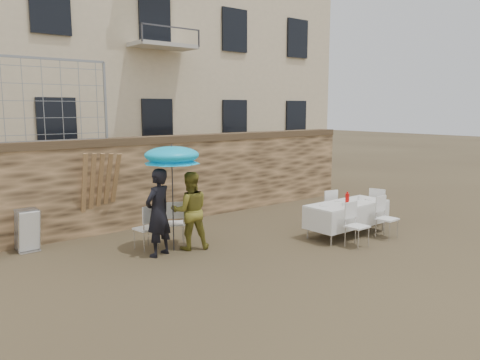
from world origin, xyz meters
TOP-DOWN VIEW (x-y plane):
  - ground at (0.00, 0.00)m, footprint 80.00×80.00m
  - stone_wall at (0.00, 5.00)m, footprint 13.00×0.50m
  - chain_link_fence at (-3.00, 5.00)m, footprint 3.20×0.06m
  - man_suit at (-1.46, 2.49)m, footprint 0.75×0.62m
  - woman_dress at (-0.71, 2.49)m, footprint 0.98×0.88m
  - umbrella at (-1.06, 2.59)m, footprint 1.16×1.16m
  - couple_chair_left at (-1.46, 3.04)m, footprint 0.55×0.55m
  - couple_chair_right at (-0.76, 3.04)m, footprint 0.65×0.65m
  - banquet_table at (2.72, 1.10)m, footprint 2.10×0.85m
  - soda_bottle at (2.52, 0.95)m, footprint 0.09×0.09m
  - table_chair_front_left at (2.12, 0.35)m, footprint 0.49×0.49m
  - table_chair_front_right at (3.22, 0.35)m, footprint 0.51×0.51m
  - table_chair_back at (2.92, 1.90)m, footprint 0.56×0.56m
  - table_chair_side at (4.12, 1.20)m, footprint 0.60×0.60m
  - chair_stack_right at (-3.44, 4.59)m, footprint 0.46×0.47m
  - wood_planks at (-1.84, 4.66)m, footprint 0.70×0.20m

SIDE VIEW (x-z plane):
  - ground at x=0.00m, z-range 0.00..0.00m
  - chair_stack_right at x=-3.44m, z-range 0.00..0.92m
  - couple_chair_left at x=-1.46m, z-range 0.00..0.96m
  - couple_chair_right at x=-0.76m, z-range 0.00..0.96m
  - table_chair_front_left at x=2.12m, z-range 0.00..0.96m
  - table_chair_front_right at x=3.22m, z-range 0.00..0.96m
  - table_chair_back at x=2.92m, z-range 0.00..0.96m
  - table_chair_side at x=4.12m, z-range 0.00..0.96m
  - banquet_table at x=2.72m, z-range 0.34..1.12m
  - woman_dress at x=-0.71m, z-range 0.00..1.65m
  - man_suit at x=-1.46m, z-range 0.00..1.78m
  - soda_bottle at x=2.52m, z-range 0.77..1.04m
  - wood_planks at x=-1.84m, z-range 0.00..2.00m
  - stone_wall at x=0.00m, z-range 0.00..2.20m
  - umbrella at x=-1.06m, z-range 0.91..2.97m
  - chain_link_fence at x=-3.00m, z-range 2.20..4.00m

